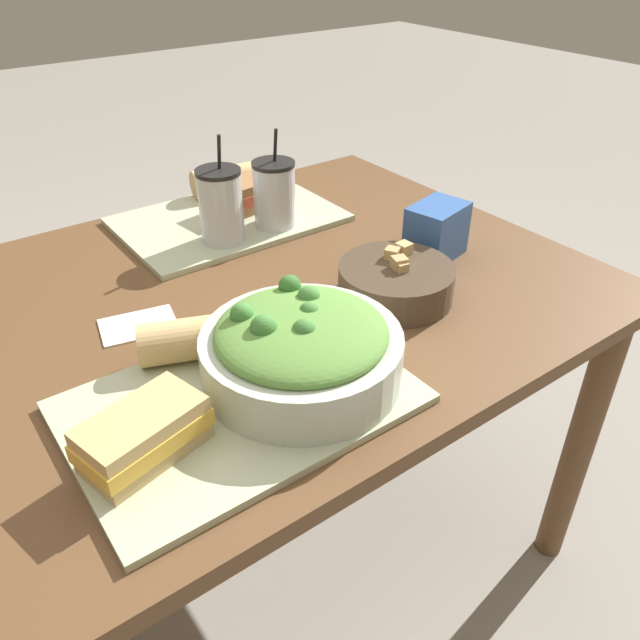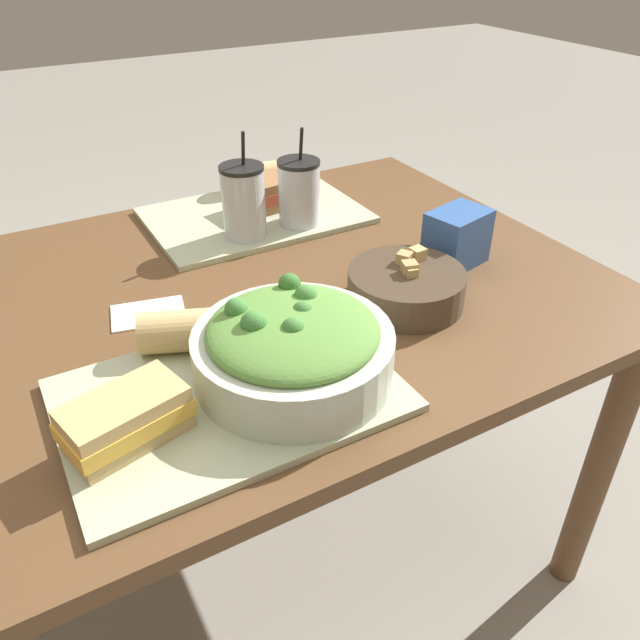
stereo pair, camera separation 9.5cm
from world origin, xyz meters
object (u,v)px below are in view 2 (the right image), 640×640
(baguette_near, at_px, (200,330))
(chip_bag, at_px, (457,238))
(sandwich_near, at_px, (126,419))
(napkin_folded, at_px, (148,313))
(drink_cup_dark, at_px, (244,204))
(baguette_far, at_px, (256,177))
(soup_bowl, at_px, (406,286))
(drink_cup_red, at_px, (299,194))
(sandwich_far, at_px, (271,192))
(salad_bowl, at_px, (293,346))

(baguette_near, height_order, chip_bag, chip_bag)
(sandwich_near, bearing_deg, napkin_folded, 55.37)
(sandwich_near, distance_m, drink_cup_dark, 0.59)
(drink_cup_dark, xyz_separation_m, napkin_folded, (-0.26, -0.17, -0.08))
(baguette_far, xyz_separation_m, chip_bag, (0.19, -0.50, 0.01))
(baguette_near, bearing_deg, chip_bag, -63.48)
(chip_bag, bearing_deg, baguette_far, 97.66)
(soup_bowl, relative_size, baguette_near, 1.10)
(baguette_near, distance_m, drink_cup_red, 0.47)
(soup_bowl, xyz_separation_m, sandwich_far, (-0.03, 0.47, 0.01))
(drink_cup_red, bearing_deg, salad_bowl, -118.80)
(drink_cup_dark, height_order, chip_bag, drink_cup_dark)
(soup_bowl, height_order, sandwich_far, soup_bowl)
(sandwich_far, bearing_deg, salad_bowl, -121.20)
(drink_cup_red, bearing_deg, sandwich_near, -136.46)
(sandwich_near, relative_size, napkin_folded, 1.25)
(sandwich_near, bearing_deg, baguette_near, 29.26)
(baguette_near, relative_size, sandwich_far, 1.10)
(baguette_near, distance_m, sandwich_far, 0.54)
(baguette_far, distance_m, napkin_folded, 0.55)
(napkin_folded, bearing_deg, baguette_near, -74.70)
(soup_bowl, height_order, drink_cup_red, drink_cup_red)
(drink_cup_red, relative_size, napkin_folded, 1.49)
(sandwich_near, height_order, drink_cup_red, drink_cup_red)
(baguette_far, bearing_deg, napkin_folded, 144.60)
(soup_bowl, height_order, sandwich_near, soup_bowl)
(drink_cup_dark, relative_size, drink_cup_red, 1.05)
(sandwich_near, xyz_separation_m, sandwich_far, (0.48, 0.58, -0.00))
(sandwich_near, relative_size, drink_cup_dark, 0.80)
(salad_bowl, bearing_deg, baguette_near, 125.03)
(drink_cup_dark, xyz_separation_m, drink_cup_red, (0.12, -0.00, -0.01))
(baguette_near, height_order, drink_cup_dark, drink_cup_dark)
(sandwich_far, relative_size, drink_cup_red, 0.82)
(napkin_folded, bearing_deg, soup_bowl, -24.41)
(chip_bag, bearing_deg, drink_cup_dark, 124.59)
(sandwich_far, height_order, chip_bag, chip_bag)
(sandwich_far, xyz_separation_m, napkin_folded, (-0.37, -0.29, -0.04))
(baguette_near, height_order, sandwich_far, same)
(soup_bowl, xyz_separation_m, drink_cup_red, (-0.02, 0.36, 0.04))
(baguette_far, bearing_deg, sandwich_near, 153.27)
(salad_bowl, bearing_deg, chip_bag, 21.36)
(drink_cup_dark, bearing_deg, chip_bag, -42.37)
(sandwich_near, distance_m, sandwich_far, 0.75)
(baguette_near, xyz_separation_m, baguette_far, (0.34, 0.54, 0.00))
(chip_bag, bearing_deg, sandwich_near, -178.02)
(drink_cup_red, distance_m, napkin_folded, 0.43)
(sandwich_near, bearing_deg, chip_bag, 0.75)
(salad_bowl, relative_size, chip_bag, 2.20)
(salad_bowl, distance_m, baguette_far, 0.71)
(sandwich_far, distance_m, drink_cup_red, 0.12)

